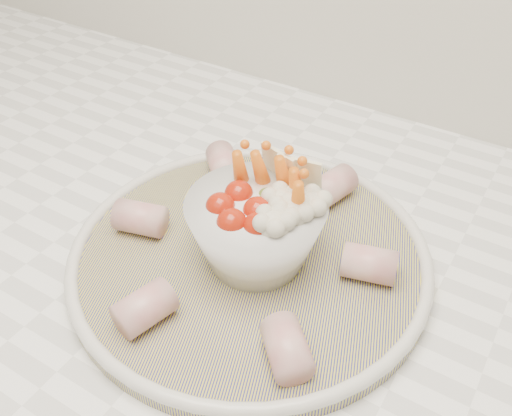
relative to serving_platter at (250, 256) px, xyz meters
The scene contains 3 objects.
serving_platter is the anchor object (origin of this frame).
veggie_bowl 0.05m from the serving_platter, ahead, with size 0.12×0.12×0.10m.
cured_meat_rolls 0.02m from the serving_platter, 93.58° to the right, with size 0.26×0.27×0.03m.
Camera 1 is at (0.15, 1.10, 1.30)m, focal length 40.00 mm.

